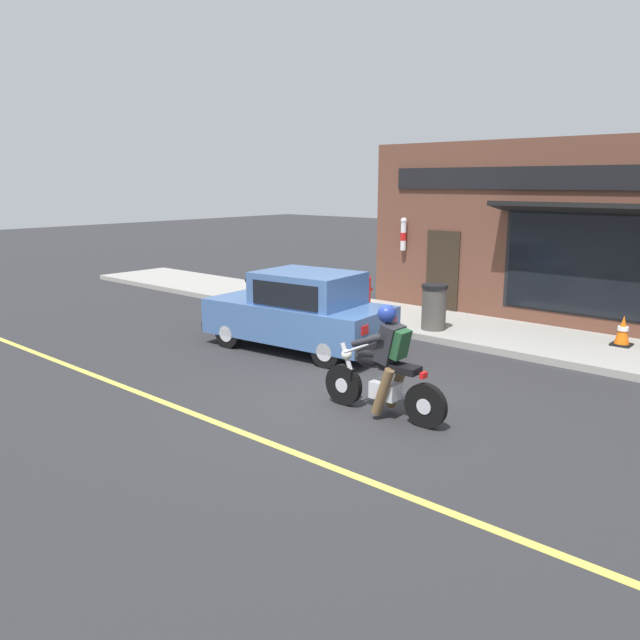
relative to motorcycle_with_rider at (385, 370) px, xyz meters
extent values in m
plane|color=#2B2B2D|center=(0.04, 0.79, -0.68)|extent=(80.00, 80.00, 0.00)
cube|color=#9E9B93|center=(5.33, 3.79, -0.61)|extent=(2.60, 22.00, 0.14)
cube|color=#D1C64C|center=(-1.76, 3.79, -0.67)|extent=(0.12, 19.80, 0.01)
cube|color=brown|center=(6.88, 0.48, 1.42)|extent=(0.50, 9.04, 4.20)
cube|color=black|center=(6.61, -0.65, 0.87)|extent=(0.04, 3.80, 2.10)
cube|color=black|center=(6.62, -0.65, 0.87)|extent=(0.02, 3.98, 2.20)
cube|color=#2D2319|center=(6.61, 2.96, 0.37)|extent=(0.04, 0.90, 2.10)
cube|color=black|center=(6.28, -0.65, 2.07)|extent=(0.81, 4.34, 0.24)
cube|color=black|center=(6.60, 0.48, 2.67)|extent=(0.06, 7.68, 0.50)
cylinder|color=white|center=(6.53, 4.09, 1.22)|extent=(0.14, 0.14, 0.70)
cylinder|color=red|center=(6.53, 4.09, 1.22)|extent=(0.15, 0.15, 0.20)
sphere|color=silver|center=(6.53, 4.09, 1.62)|extent=(0.16, 0.16, 0.16)
cylinder|color=black|center=(-0.02, 0.72, -0.37)|extent=(0.12, 0.62, 0.62)
cylinder|color=silver|center=(-0.02, 0.72, -0.37)|extent=(0.13, 0.22, 0.22)
cylinder|color=black|center=(0.02, -0.68, -0.37)|extent=(0.12, 0.62, 0.62)
cylinder|color=silver|center=(0.02, -0.68, -0.37)|extent=(0.13, 0.22, 0.22)
cube|color=silver|center=(0.00, -0.03, -0.29)|extent=(0.29, 0.41, 0.24)
ellipsoid|color=black|center=(-0.01, 0.22, 0.12)|extent=(0.31, 0.53, 0.24)
cube|color=black|center=(0.00, -0.26, 0.08)|extent=(0.27, 0.57, 0.10)
cylinder|color=silver|center=(-0.02, 0.62, -0.05)|extent=(0.08, 0.33, 0.68)
cylinder|color=silver|center=(-0.02, 0.50, 0.23)|extent=(0.56, 0.05, 0.04)
sphere|color=silver|center=(-0.02, 0.67, 0.11)|extent=(0.16, 0.16, 0.16)
cylinder|color=silver|center=(0.17, -0.42, -0.39)|extent=(0.09, 0.55, 0.08)
cube|color=red|center=(0.01, -0.63, 0.05)|extent=(0.12, 0.06, 0.08)
cylinder|color=brown|center=(-0.18, -0.10, -0.25)|extent=(0.15, 0.35, 0.71)
cylinder|color=brown|center=(0.18, -0.09, -0.25)|extent=(0.15, 0.35, 0.71)
cube|color=#232328|center=(0.00, -0.08, 0.40)|extent=(0.35, 0.34, 0.57)
cylinder|color=#232328|center=(-0.21, 0.16, 0.44)|extent=(0.10, 0.52, 0.26)
cylinder|color=#232328|center=(0.19, 0.17, 0.44)|extent=(0.10, 0.52, 0.26)
sphere|color=navy|center=(0.00, -0.02, 0.81)|extent=(0.26, 0.26, 0.26)
cube|color=#1E4728|center=(0.00, -0.24, 0.42)|extent=(0.29, 0.25, 0.42)
cylinder|color=black|center=(1.02, 4.54, -0.38)|extent=(0.24, 0.62, 0.60)
cylinder|color=silver|center=(1.02, 4.54, -0.38)|extent=(0.23, 0.35, 0.33)
cylinder|color=black|center=(2.45, 4.69, -0.38)|extent=(0.24, 0.62, 0.60)
cylinder|color=silver|center=(2.45, 4.69, -0.38)|extent=(0.23, 0.35, 0.33)
cylinder|color=black|center=(1.26, 2.15, -0.38)|extent=(0.24, 0.62, 0.60)
cylinder|color=silver|center=(1.26, 2.15, -0.38)|extent=(0.23, 0.35, 0.33)
cylinder|color=black|center=(2.69, 2.30, -0.38)|extent=(0.24, 0.62, 0.60)
cylinder|color=silver|center=(2.69, 2.30, -0.38)|extent=(0.23, 0.35, 0.33)
cube|color=#42669E|center=(1.86, 3.42, -0.08)|extent=(2.01, 3.85, 0.70)
cube|color=#42669E|center=(1.88, 3.17, 0.56)|extent=(1.63, 2.04, 0.66)
cube|color=black|center=(1.79, 4.04, 0.51)|extent=(1.35, 0.48, 0.51)
cube|color=black|center=(1.16, 3.10, 0.54)|extent=(0.18, 1.52, 0.46)
cube|color=black|center=(2.60, 3.25, 0.54)|extent=(0.18, 1.52, 0.46)
cube|color=silver|center=(1.16, 5.22, 0.04)|extent=(0.24, 0.06, 0.14)
cube|color=red|center=(1.54, 1.52, 0.06)|extent=(0.20, 0.06, 0.16)
cube|color=silver|center=(2.17, 5.32, 0.04)|extent=(0.24, 0.06, 0.14)
cube|color=red|center=(2.55, 1.62, 0.06)|extent=(0.20, 0.06, 0.16)
cube|color=#28282B|center=(1.67, 5.24, -0.33)|extent=(1.61, 0.28, 0.20)
cube|color=#28282B|center=(2.04, 1.60, -0.33)|extent=(1.61, 0.28, 0.20)
cube|color=black|center=(5.83, -1.52, -0.52)|extent=(0.36, 0.36, 0.04)
cone|color=orange|center=(5.83, -1.52, -0.22)|extent=(0.28, 0.28, 0.56)
cylinder|color=white|center=(5.83, -1.52, -0.20)|extent=(0.20, 0.20, 0.08)
cylinder|color=#514C47|center=(4.61, 1.98, -0.09)|extent=(0.52, 0.52, 0.90)
cylinder|color=black|center=(4.61, 1.98, 0.40)|extent=(0.56, 0.56, 0.08)
cylinder|color=red|center=(5.32, 4.32, -0.46)|extent=(0.24, 0.24, 0.16)
cylinder|color=red|center=(5.32, 4.32, -0.09)|extent=(0.18, 0.18, 0.58)
sphere|color=red|center=(5.32, 4.32, 0.24)|extent=(0.20, 0.20, 0.20)
cylinder|color=red|center=(5.19, 4.32, -0.04)|extent=(0.10, 0.08, 0.08)
cylinder|color=red|center=(5.45, 4.32, -0.04)|extent=(0.10, 0.08, 0.08)
camera|label=1|loc=(-6.92, -4.86, 2.59)|focal=35.00mm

